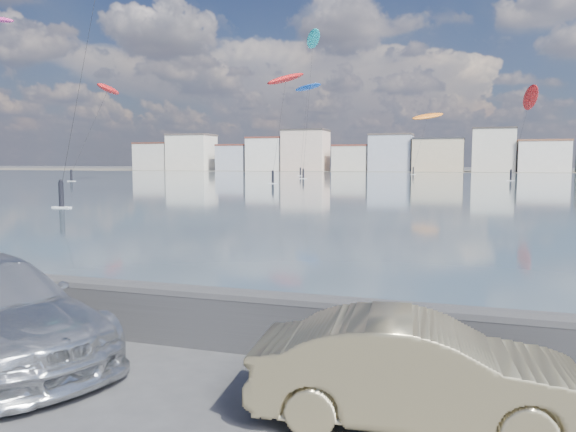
# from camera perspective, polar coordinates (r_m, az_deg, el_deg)

# --- Properties ---
(ground) EXTENTS (700.00, 700.00, 0.00)m
(ground) POSITION_cam_1_polar(r_m,az_deg,el_deg) (7.91, -16.96, -18.62)
(ground) COLOR #333335
(ground) RESTS_ON ground
(bay_water) EXTENTS (500.00, 177.00, 0.00)m
(bay_water) POSITION_cam_1_polar(r_m,az_deg,el_deg) (97.52, 15.54, 3.44)
(bay_water) COLOR #374658
(bay_water) RESTS_ON ground
(far_shore_strip) EXTENTS (500.00, 60.00, 0.00)m
(far_shore_strip) POSITION_cam_1_polar(r_m,az_deg,el_deg) (205.95, 16.87, 4.39)
(far_shore_strip) COLOR #4C473D
(far_shore_strip) RESTS_ON ground
(seawall) EXTENTS (400.00, 0.36, 1.08)m
(seawall) POSITION_cam_1_polar(r_m,az_deg,el_deg) (9.91, -7.96, -9.88)
(seawall) COLOR #28282B
(seawall) RESTS_ON ground
(far_buildings) EXTENTS (240.79, 13.26, 14.60)m
(far_buildings) POSITION_cam_1_polar(r_m,az_deg,el_deg) (191.92, 17.23, 6.12)
(far_buildings) COLOR beige
(far_buildings) RESTS_ON ground
(car_champagne) EXTENTS (4.18, 1.84, 1.33)m
(car_champagne) POSITION_cam_1_polar(r_m,az_deg,el_deg) (7.25, 13.09, -15.11)
(car_champagne) COLOR tan
(car_champagne) RESTS_ON ground
(kitesurfer_6) EXTENTS (6.99, 15.07, 17.43)m
(kitesurfer_6) POSITION_cam_1_polar(r_m,az_deg,el_deg) (107.05, -17.81, 12.12)
(kitesurfer_6) COLOR red
(kitesurfer_6) RESTS_ON ground
(kitesurfer_9) EXTENTS (5.98, 19.29, 30.77)m
(kitesurfer_9) POSITION_cam_1_polar(r_m,az_deg,el_deg) (123.34, 2.57, 17.37)
(kitesurfer_9) COLOR #19BFBF
(kitesurfer_9) RESTS_ON ground
(kitesurfer_12) EXTENTS (5.95, 16.33, 17.74)m
(kitesurfer_12) POSITION_cam_1_polar(r_m,az_deg,el_deg) (114.83, 23.39, 10.87)
(kitesurfer_12) COLOR red
(kitesurfer_12) RESTS_ON ground
(kitesurfer_13) EXTENTS (6.52, 20.72, 19.60)m
(kitesurfer_13) POSITION_cam_1_polar(r_m,az_deg,el_deg) (98.71, -0.21, 13.71)
(kitesurfer_13) COLOR red
(kitesurfer_13) RESTS_ON ground
(kitesurfer_14) EXTENTS (9.51, 18.45, 17.47)m
(kitesurfer_14) POSITION_cam_1_polar(r_m,az_deg,el_deg) (160.52, 14.00, 9.76)
(kitesurfer_14) COLOR orange
(kitesurfer_14) RESTS_ON ground
(kitesurfer_15) EXTENTS (9.50, 19.39, 23.00)m
(kitesurfer_15) POSITION_cam_1_polar(r_m,az_deg,el_deg) (145.17, 2.03, 12.84)
(kitesurfer_15) COLOR blue
(kitesurfer_15) RESTS_ON ground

